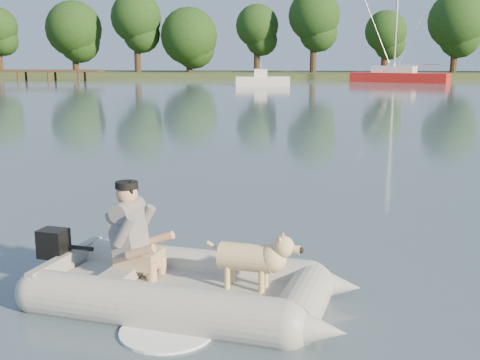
# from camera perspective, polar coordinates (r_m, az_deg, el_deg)

# --- Properties ---
(water) EXTENTS (160.00, 160.00, 0.00)m
(water) POSITION_cam_1_polar(r_m,az_deg,el_deg) (6.50, -2.97, -10.67)
(water) COLOR slate
(water) RESTS_ON ground
(shore_bank) EXTENTS (160.00, 12.00, 0.70)m
(shore_bank) POSITION_cam_1_polar(r_m,az_deg,el_deg) (68.00, 3.67, 9.89)
(shore_bank) COLOR #47512D
(shore_bank) RESTS_ON water
(dock) EXTENTS (18.00, 2.00, 1.04)m
(dock) POSITION_cam_1_polar(r_m,az_deg,el_deg) (63.87, -20.79, 9.28)
(dock) COLOR #4C331E
(dock) RESTS_ON water
(treeline) EXTENTS (84.66, 7.35, 9.27)m
(treeline) POSITION_cam_1_polar(r_m,az_deg,el_deg) (67.27, 8.77, 14.06)
(treeline) COLOR #332316
(treeline) RESTS_ON shore_bank
(dinghy) EXTENTS (5.11, 4.21, 1.30)m
(dinghy) POSITION_cam_1_polar(r_m,az_deg,el_deg) (6.08, -5.04, -6.75)
(dinghy) COLOR gray
(dinghy) RESTS_ON water
(man) EXTENTS (0.79, 0.72, 1.01)m
(man) POSITION_cam_1_polar(r_m,az_deg,el_deg) (6.34, -10.40, -4.46)
(man) COLOR slate
(man) RESTS_ON dinghy
(dog) EXTENTS (0.92, 0.50, 0.58)m
(dog) POSITION_cam_1_polar(r_m,az_deg,el_deg) (5.96, 0.61, -7.79)
(dog) COLOR tan
(dog) RESTS_ON dinghy
(outboard_motor) EXTENTS (0.44, 0.35, 0.74)m
(outboard_motor) POSITION_cam_1_polar(r_m,az_deg,el_deg) (6.89, -17.17, -7.30)
(outboard_motor) COLOR black
(outboard_motor) RESTS_ON dinghy
(motorboat) EXTENTS (4.66, 1.92, 1.95)m
(motorboat) POSITION_cam_1_polar(r_m,az_deg,el_deg) (50.53, 2.19, 9.98)
(motorboat) COLOR white
(motorboat) RESTS_ON water
(sailboat) EXTENTS (9.00, 5.89, 11.95)m
(sailboat) POSITION_cam_1_polar(r_m,az_deg,el_deg) (57.92, 14.80, 9.47)
(sailboat) COLOR red
(sailboat) RESTS_ON water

